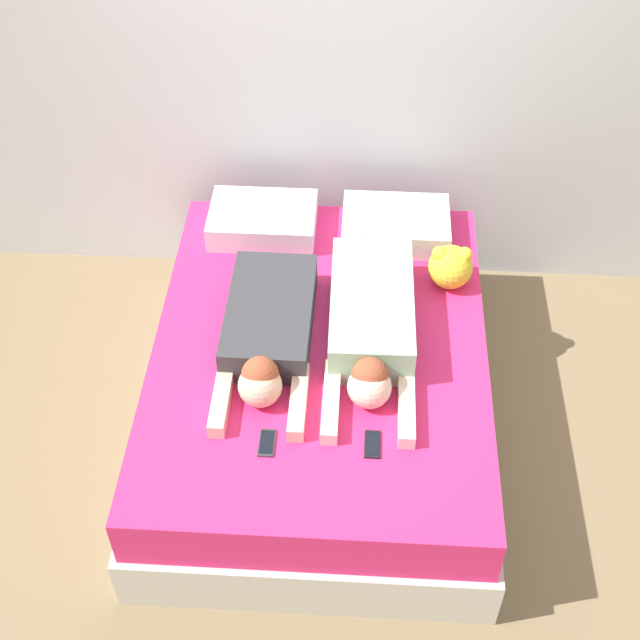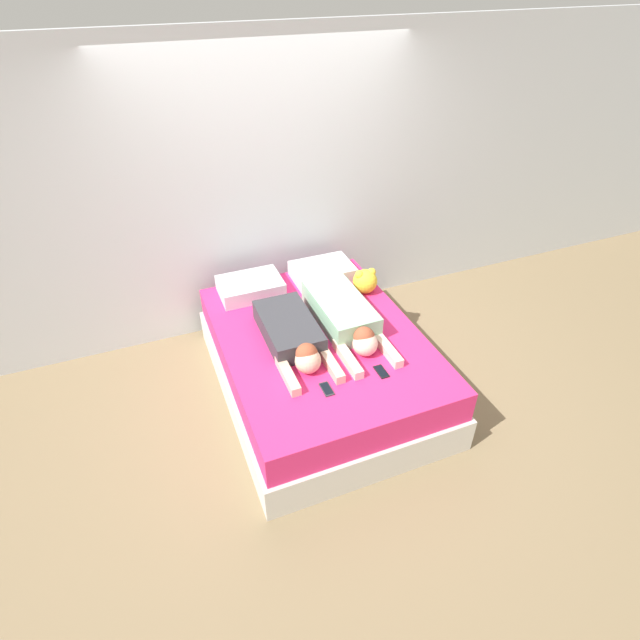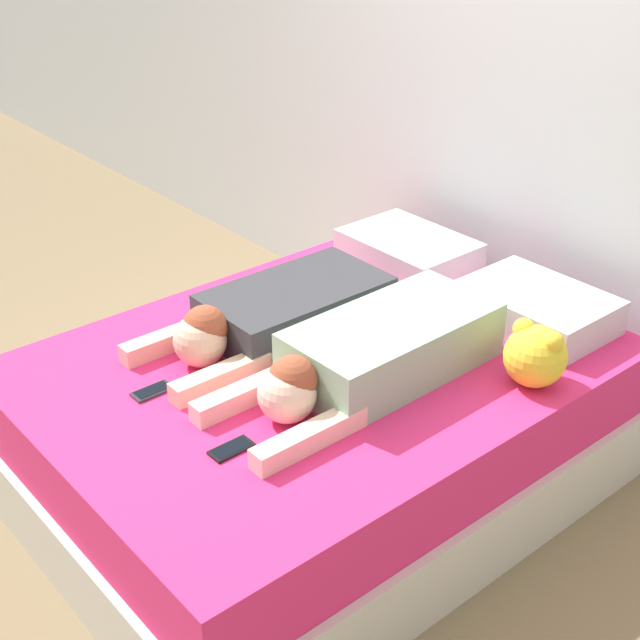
{
  "view_description": "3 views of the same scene",
  "coord_description": "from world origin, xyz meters",
  "px_view_note": "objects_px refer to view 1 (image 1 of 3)",
  "views": [
    {
      "loc": [
        0.16,
        -2.79,
        3.52
      ],
      "look_at": [
        0.0,
        0.0,
        0.71
      ],
      "focal_mm": 50.0,
      "sensor_mm": 36.0,
      "label": 1
    },
    {
      "loc": [
        -1.16,
        -2.88,
        2.99
      ],
      "look_at": [
        0.0,
        0.0,
        0.71
      ],
      "focal_mm": 28.0,
      "sensor_mm": 36.0,
      "label": 2
    },
    {
      "loc": [
        2.1,
        -1.78,
        2.21
      ],
      "look_at": [
        0.0,
        0.0,
        0.71
      ],
      "focal_mm": 50.0,
      "sensor_mm": 36.0,
      "label": 3
    }
  ],
  "objects_px": {
    "person_left": "(268,332)",
    "person_right": "(371,324)",
    "bed": "(320,383)",
    "cell_phone_right": "(372,444)",
    "plush_toy": "(451,266)",
    "cell_phone_left": "(267,443)",
    "pillow_head_right": "(396,225)",
    "pillow_head_left": "(263,220)"
  },
  "relations": [
    {
      "from": "person_left",
      "to": "person_right",
      "type": "bearing_deg",
      "value": 7.91
    },
    {
      "from": "bed",
      "to": "cell_phone_right",
      "type": "distance_m",
      "value": 0.68
    },
    {
      "from": "person_left",
      "to": "bed",
      "type": "bearing_deg",
      "value": 6.84
    },
    {
      "from": "person_right",
      "to": "plush_toy",
      "type": "height_order",
      "value": "plush_toy"
    },
    {
      "from": "bed",
      "to": "cell_phone_left",
      "type": "height_order",
      "value": "cell_phone_left"
    },
    {
      "from": "bed",
      "to": "plush_toy",
      "type": "xyz_separation_m",
      "value": [
        0.6,
        0.44,
        0.4
      ]
    },
    {
      "from": "cell_phone_left",
      "to": "plush_toy",
      "type": "relative_size",
      "value": 0.62
    },
    {
      "from": "pillow_head_right",
      "to": "cell_phone_left",
      "type": "xyz_separation_m",
      "value": [
        -0.53,
        -1.38,
        -0.06
      ]
    },
    {
      "from": "cell_phone_right",
      "to": "pillow_head_right",
      "type": "bearing_deg",
      "value": 86.07
    },
    {
      "from": "pillow_head_left",
      "to": "plush_toy",
      "type": "distance_m",
      "value": 1.01
    },
    {
      "from": "cell_phone_right",
      "to": "person_right",
      "type": "bearing_deg",
      "value": 91.94
    },
    {
      "from": "person_left",
      "to": "plush_toy",
      "type": "height_order",
      "value": "plush_toy"
    },
    {
      "from": "bed",
      "to": "person_right",
      "type": "height_order",
      "value": "person_right"
    },
    {
      "from": "cell_phone_left",
      "to": "plush_toy",
      "type": "xyz_separation_m",
      "value": [
        0.79,
        1.02,
        0.11
      ]
    },
    {
      "from": "person_left",
      "to": "cell_phone_left",
      "type": "xyz_separation_m",
      "value": [
        0.05,
        -0.56,
        -0.08
      ]
    },
    {
      "from": "bed",
      "to": "cell_phone_right",
      "type": "relative_size",
      "value": 15.01
    },
    {
      "from": "cell_phone_right",
      "to": "person_left",
      "type": "bearing_deg",
      "value": 132.01
    },
    {
      "from": "person_left",
      "to": "pillow_head_left",
      "type": "bearing_deg",
      "value": 97.54
    },
    {
      "from": "bed",
      "to": "cell_phone_left",
      "type": "relative_size",
      "value": 15.01
    },
    {
      "from": "pillow_head_left",
      "to": "plush_toy",
      "type": "height_order",
      "value": "plush_toy"
    },
    {
      "from": "pillow_head_right",
      "to": "cell_phone_right",
      "type": "relative_size",
      "value": 3.92
    },
    {
      "from": "cell_phone_right",
      "to": "cell_phone_left",
      "type": "bearing_deg",
      "value": -177.63
    },
    {
      "from": "bed",
      "to": "pillow_head_right",
      "type": "height_order",
      "value": "pillow_head_right"
    },
    {
      "from": "person_right",
      "to": "bed",
      "type": "bearing_deg",
      "value": -171.01
    },
    {
      "from": "pillow_head_left",
      "to": "cell_phone_left",
      "type": "bearing_deg",
      "value": -83.47
    },
    {
      "from": "pillow_head_left",
      "to": "cell_phone_left",
      "type": "distance_m",
      "value": 1.39
    },
    {
      "from": "bed",
      "to": "person_left",
      "type": "bearing_deg",
      "value": -173.16
    },
    {
      "from": "pillow_head_right",
      "to": "plush_toy",
      "type": "relative_size",
      "value": 2.41
    },
    {
      "from": "pillow_head_right",
      "to": "plush_toy",
      "type": "height_order",
      "value": "plush_toy"
    },
    {
      "from": "plush_toy",
      "to": "pillow_head_right",
      "type": "bearing_deg",
      "value": 126.5
    },
    {
      "from": "pillow_head_left",
      "to": "plush_toy",
      "type": "relative_size",
      "value": 2.41
    },
    {
      "from": "bed",
      "to": "cell_phone_right",
      "type": "xyz_separation_m",
      "value": [
        0.25,
        -0.57,
        0.29
      ]
    },
    {
      "from": "pillow_head_right",
      "to": "plush_toy",
      "type": "xyz_separation_m",
      "value": [
        0.26,
        -0.35,
        0.05
      ]
    },
    {
      "from": "cell_phone_left",
      "to": "cell_phone_right",
      "type": "bearing_deg",
      "value": 2.37
    },
    {
      "from": "bed",
      "to": "pillow_head_left",
      "type": "distance_m",
      "value": 0.93
    },
    {
      "from": "bed",
      "to": "pillow_head_right",
      "type": "relative_size",
      "value": 3.83
    },
    {
      "from": "bed",
      "to": "pillow_head_left",
      "type": "xyz_separation_m",
      "value": [
        -0.34,
        0.79,
        0.35
      ]
    },
    {
      "from": "pillow_head_right",
      "to": "cell_phone_right",
      "type": "bearing_deg",
      "value": -93.93
    },
    {
      "from": "person_left",
      "to": "plush_toy",
      "type": "distance_m",
      "value": 0.96
    },
    {
      "from": "bed",
      "to": "cell_phone_left",
      "type": "bearing_deg",
      "value": -107.64
    },
    {
      "from": "pillow_head_left",
      "to": "pillow_head_right",
      "type": "distance_m",
      "value": 0.69
    },
    {
      "from": "pillow_head_left",
      "to": "person_right",
      "type": "bearing_deg",
      "value": -52.88
    }
  ]
}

